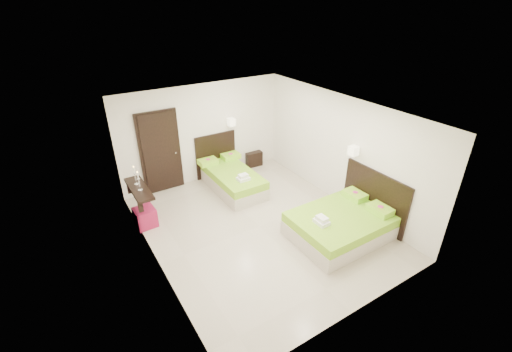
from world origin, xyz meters
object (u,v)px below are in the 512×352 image
bed_single (231,177)px  ottoman (145,217)px  bed_double (343,223)px  nightstand (252,158)px

bed_single → ottoman: (-2.41, -0.48, -0.09)m
bed_double → nightstand: bearing=87.4°
bed_single → bed_double: (1.02, -3.02, -0.01)m
bed_double → ottoman: bed_double is taller
bed_single → nightstand: size_ratio=4.03×
bed_double → nightstand: size_ratio=4.06×
bed_double → nightstand: 3.93m
nightstand → bed_double: bearing=-88.9°
bed_single → ottoman: bed_single is taller
nightstand → ottoman: (-3.61, -1.39, -0.00)m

